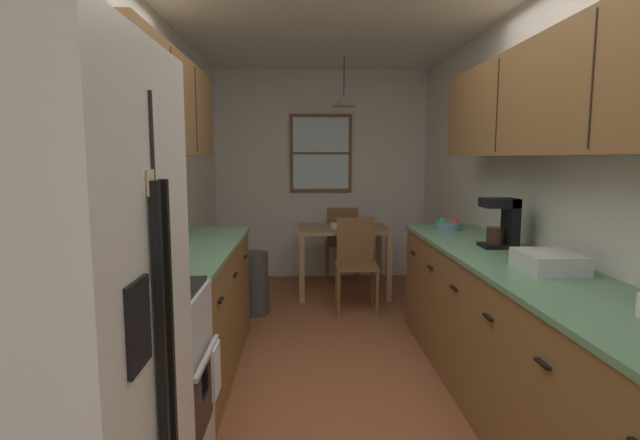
{
  "coord_description": "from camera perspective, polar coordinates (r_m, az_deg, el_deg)",
  "views": [
    {
      "loc": [
        -0.23,
        -2.5,
        1.49
      ],
      "look_at": [
        -0.1,
        1.17,
        1.02
      ],
      "focal_mm": 27.59,
      "sensor_mm": 36.0,
      "label": 1
    }
  ],
  "objects": [
    {
      "name": "dish_towel",
      "position": [
        2.45,
        -11.95,
        -16.65
      ],
      "size": [
        0.02,
        0.16,
        0.24
      ],
      "primitive_type": "cube",
      "color": "white"
    },
    {
      "name": "refrigerator",
      "position": [
        1.63,
        -29.67,
        -14.65
      ],
      "size": [
        0.69,
        0.8,
        1.81
      ],
      "color": "white",
      "rests_on": "ground"
    },
    {
      "name": "coffee_maker",
      "position": [
        3.45,
        20.49,
        -0.2
      ],
      "size": [
        0.22,
        0.18,
        0.33
      ],
      "color": "black",
      "rests_on": "counter_right"
    },
    {
      "name": "counter_right",
      "position": [
        3.07,
        22.38,
        -13.1
      ],
      "size": [
        0.64,
        3.37,
        0.9
      ],
      "color": "brown",
      "rests_on": "ground"
    },
    {
      "name": "wall_right",
      "position": [
        3.84,
        22.27,
        3.51
      ],
      "size": [
        0.1,
        9.0,
        2.55
      ],
      "primitive_type": "cube",
      "color": "silver",
      "rests_on": "ground"
    },
    {
      "name": "dining_table",
      "position": [
        5.39,
        2.69,
        -2.12
      ],
      "size": [
        0.96,
        0.74,
        0.73
      ],
      "color": "#A87F51",
      "rests_on": "ground"
    },
    {
      "name": "counter_left",
      "position": [
        3.53,
        -14.77,
        -10.1
      ],
      "size": [
        0.64,
        1.85,
        0.9
      ],
      "color": "brown",
      "rests_on": "ground"
    },
    {
      "name": "dining_chair_far",
      "position": [
        5.98,
        2.54,
        -2.32
      ],
      "size": [
        0.4,
        0.4,
        0.9
      ],
      "color": "brown",
      "rests_on": "ground"
    },
    {
      "name": "table_serving_bowl",
      "position": [
        5.32,
        2.14,
        -0.63
      ],
      "size": [
        0.18,
        0.18,
        0.06
      ],
      "primitive_type": "cylinder",
      "color": "silver",
      "rests_on": "dining_table"
    },
    {
      "name": "microwave_over_range",
      "position": [
        2.24,
        -25.49,
        10.66
      ],
      "size": [
        0.39,
        0.6,
        0.33
      ],
      "color": "black"
    },
    {
      "name": "trash_bin",
      "position": [
        4.77,
        -7.71,
        -7.28
      ],
      "size": [
        0.28,
        0.28,
        0.6
      ],
      "primitive_type": "cylinder",
      "color": "#3F3F42",
      "rests_on": "ground"
    },
    {
      "name": "upper_cabinets_left",
      "position": [
        3.38,
        -18.09,
        12.56
      ],
      "size": [
        0.33,
        1.93,
        0.63
      ],
      "color": "brown"
    },
    {
      "name": "stove_range",
      "position": [
        2.42,
        -21.32,
        -18.12
      ],
      "size": [
        0.66,
        0.6,
        1.1
      ],
      "color": "silver",
      "rests_on": "ground"
    },
    {
      "name": "upper_cabinets_right",
      "position": [
        2.92,
        26.66,
        12.82
      ],
      "size": [
        0.33,
        3.05,
        0.62
      ],
      "color": "brown"
    },
    {
      "name": "storage_canister",
      "position": [
        2.81,
        -17.93,
        -3.23
      ],
      "size": [
        0.11,
        0.11,
        0.19
      ],
      "color": "#D84C19",
      "rests_on": "counter_left"
    },
    {
      "name": "pendant_light",
      "position": [
        5.35,
        2.78,
        13.57
      ],
      "size": [
        0.25,
        0.25,
        0.52
      ],
      "color": "black"
    },
    {
      "name": "wall_back",
      "position": [
        6.15,
        0.07,
        5.22
      ],
      "size": [
        4.4,
        0.1,
        2.55
      ],
      "primitive_type": "cube",
      "color": "silver",
      "rests_on": "ground"
    },
    {
      "name": "fruit_bowl",
      "position": [
        4.2,
        14.64,
        -0.57
      ],
      "size": [
        0.22,
        0.22,
        0.09
      ],
      "color": "#597F9E",
      "rests_on": "counter_right"
    },
    {
      "name": "ground_plane",
      "position": [
        3.81,
        1.65,
        -15.8
      ],
      "size": [
        12.0,
        12.0,
        0.0
      ],
      "primitive_type": "plane",
      "color": "brown"
    },
    {
      "name": "dining_chair_near",
      "position": [
        4.85,
        4.19,
        -4.56
      ],
      "size": [
        0.41,
        0.41,
        0.9
      ],
      "color": "brown",
      "rests_on": "ground"
    },
    {
      "name": "dish_rack",
      "position": [
        2.83,
        24.99,
        -4.41
      ],
      "size": [
        0.28,
        0.34,
        0.1
      ],
      "primitive_type": "cube",
      "color": "silver",
      "rests_on": "counter_right"
    },
    {
      "name": "back_window",
      "position": [
        6.08,
        0.11,
        7.75
      ],
      "size": [
        0.76,
        0.05,
        0.95
      ],
      "color": "brown"
    },
    {
      "name": "wall_left",
      "position": [
        3.68,
        -19.81,
        3.47
      ],
      "size": [
        0.1,
        9.0,
        2.55
      ],
      "primitive_type": "cube",
      "color": "silver",
      "rests_on": "ground"
    }
  ]
}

